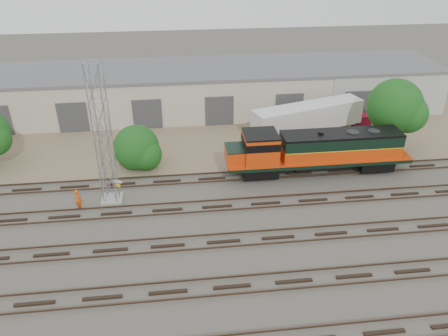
{
  "coord_description": "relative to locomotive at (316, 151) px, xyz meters",
  "views": [
    {
      "loc": [
        -2.9,
        -27.62,
        20.01
      ],
      "look_at": [
        0.86,
        4.0,
        2.2
      ],
      "focal_mm": 35.0,
      "sensor_mm": 36.0,
      "label": 1
    }
  ],
  "objects": [
    {
      "name": "semi_trailer",
      "position": [
        1.74,
        7.49,
        0.06
      ],
      "size": [
        12.42,
        5.98,
        3.77
      ],
      "rotation": [
        0.0,
        0.0,
        0.3
      ],
      "color": "silver",
      "rests_on": "ground"
    },
    {
      "name": "worker",
      "position": [
        -20.38,
        -3.38,
        -1.42
      ],
      "size": [
        0.77,
        0.75,
        1.78
      ],
      "primitive_type": "imported",
      "rotation": [
        0.0,
        0.0,
        2.4
      ],
      "color": "#D94C0C",
      "rests_on": "ground"
    },
    {
      "name": "ground",
      "position": [
        -9.37,
        -6.0,
        -2.31
      ],
      "size": [
        140.0,
        140.0,
        0.0
      ],
      "primitive_type": "plane",
      "color": "#47423A",
      "rests_on": "ground"
    },
    {
      "name": "signal_tower",
      "position": [
        -17.91,
        -2.38,
        3.32
      ],
      "size": [
        1.7,
        1.7,
        11.56
      ],
      "rotation": [
        0.0,
        0.0,
        -0.18
      ],
      "color": "gray",
      "rests_on": "ground"
    },
    {
      "name": "sign_post",
      "position": [
        -17.28,
        -2.55,
        -0.94
      ],
      "size": [
        0.76,
        0.34,
        1.96
      ],
      "color": "gray",
      "rests_on": "ground"
    },
    {
      "name": "tracks",
      "position": [
        -9.37,
        -9.0,
        -2.23
      ],
      "size": [
        80.0,
        20.4,
        0.28
      ],
      "color": "black",
      "rests_on": "ground"
    },
    {
      "name": "dumpster_red",
      "position": [
        8.74,
        9.72,
        -1.61
      ],
      "size": [
        1.74,
        1.66,
        1.4
      ],
      "primitive_type": "cube",
      "rotation": [
        0.0,
        0.0,
        -0.19
      ],
      "color": "maroon",
      "rests_on": "ground"
    },
    {
      "name": "tree_mid",
      "position": [
        -15.86,
        3.25,
        -0.55
      ],
      "size": [
        4.46,
        4.25,
        4.25
      ],
      "color": "#382619",
      "rests_on": "ground"
    },
    {
      "name": "dumpster_blue",
      "position": [
        14.95,
        11.14,
        -1.56
      ],
      "size": [
        1.81,
        1.73,
        1.5
      ],
      "primitive_type": "cube",
      "rotation": [
        0.0,
        0.0,
        0.15
      ],
      "color": "#164E9C",
      "rests_on": "ground"
    },
    {
      "name": "warehouse",
      "position": [
        -9.33,
        16.98,
        0.34
      ],
      "size": [
        58.4,
        10.4,
        5.3
      ],
      "color": "#BEB39E",
      "rests_on": "ground"
    },
    {
      "name": "dirt_strip",
      "position": [
        -9.37,
        9.0,
        -2.3
      ],
      "size": [
        80.0,
        16.0,
        0.02
      ],
      "primitive_type": "cube",
      "color": "#726047",
      "rests_on": "ground"
    },
    {
      "name": "locomotive",
      "position": [
        0.0,
        0.0,
        0.0
      ],
      "size": [
        16.7,
        2.93,
        4.01
      ],
      "color": "black",
      "rests_on": "tracks"
    },
    {
      "name": "tree_east",
      "position": [
        9.26,
        3.93,
        2.09
      ],
      "size": [
        5.61,
        5.35,
        7.22
      ],
      "color": "#382619",
      "rests_on": "ground"
    }
  ]
}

